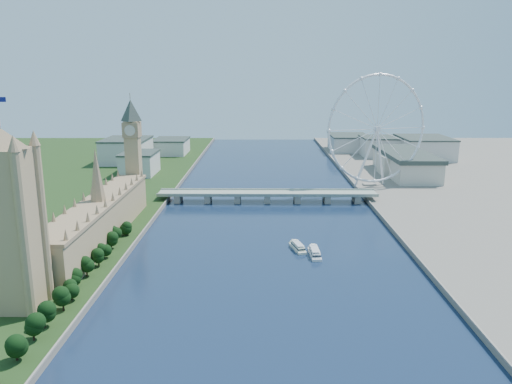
{
  "coord_description": "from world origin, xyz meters",
  "views": [
    {
      "loc": [
        -6.42,
        -190.11,
        124.09
      ],
      "look_at": [
        -10.51,
        210.0,
        30.92
      ],
      "focal_mm": 35.0,
      "sensor_mm": 36.0,
      "label": 1
    }
  ],
  "objects_px": {
    "victoria_tower": "(11,215)",
    "tour_boat_far": "(315,256)",
    "tour_boat_near": "(298,250)",
    "london_eye": "(377,129)"
  },
  "relations": [
    {
      "from": "victoria_tower",
      "to": "tour_boat_far",
      "type": "relative_size",
      "value": 4.04
    },
    {
      "from": "victoria_tower",
      "to": "tour_boat_far",
      "type": "distance_m",
      "value": 196.58
    },
    {
      "from": "london_eye",
      "to": "tour_boat_near",
      "type": "relative_size",
      "value": 4.82
    },
    {
      "from": "tour_boat_far",
      "to": "tour_boat_near",
      "type": "bearing_deg",
      "value": 129.2
    },
    {
      "from": "london_eye",
      "to": "tour_boat_near",
      "type": "bearing_deg",
      "value": -116.53
    },
    {
      "from": "victoria_tower",
      "to": "tour_boat_far",
      "type": "xyz_separation_m",
      "value": [
        166.72,
        88.77,
        -54.49
      ]
    },
    {
      "from": "tour_boat_near",
      "to": "tour_boat_far",
      "type": "xyz_separation_m",
      "value": [
        11.01,
        -12.49,
        0.0
      ]
    },
    {
      "from": "victoria_tower",
      "to": "tour_boat_near",
      "type": "bearing_deg",
      "value": 33.03
    },
    {
      "from": "london_eye",
      "to": "tour_boat_far",
      "type": "relative_size",
      "value": 4.48
    },
    {
      "from": "tour_boat_near",
      "to": "london_eye",
      "type": "bearing_deg",
      "value": 48.94
    }
  ]
}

